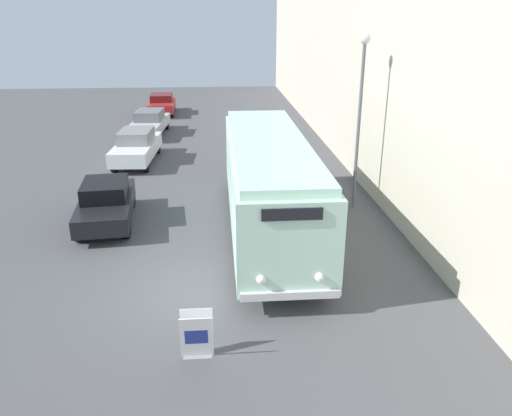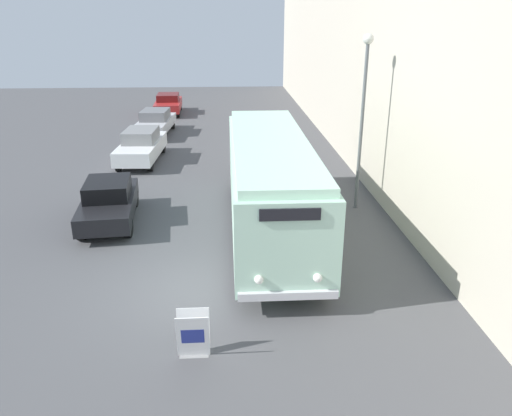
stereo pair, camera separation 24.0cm
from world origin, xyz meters
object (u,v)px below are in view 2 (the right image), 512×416
Objects in this scene: streetlamp at (364,99)px; parked_car_distant at (168,103)px; parked_car_mid at (141,146)px; parked_car_near at (109,202)px; sign_board at (193,335)px; vintage_bus at (270,180)px; parked_car_far at (155,122)px.

streetlamp is 1.40× the size of parked_car_distant.
parked_car_near is at bearing -86.15° from parked_car_mid.
streetlamp is 1.29× the size of parked_car_mid.
parked_car_near is at bearing -174.44° from streetlamp.
sign_board is 15.68m from parked_car_mid.
parked_car_distant is (-0.03, 12.80, -0.06)m from parked_car_mid.
vintage_bus reaches higher than parked_car_distant.
parked_car_near reaches higher than sign_board.
sign_board is 28.31m from parked_car_distant.
parked_car_near is at bearing 168.27° from vintage_bus.
parked_car_distant is at bearing 93.56° from parked_car_far.
vintage_bus reaches higher than parked_car_far.
vintage_bus is 2.16× the size of parked_car_far.
streetlamp is 9.52m from parked_car_near.
sign_board is 10.70m from streetlamp.
streetlamp is 21.88m from parked_car_distant.
vintage_bus is 2.16× the size of parked_car_mid.
sign_board is 8.27m from parked_car_near.
parked_car_mid is at bearing 142.57° from streetlamp.
parked_car_far is 1.08× the size of parked_car_distant.
parked_car_mid reaches higher than parked_car_near.
vintage_bus is 10.51m from parked_car_mid.
sign_board is at bearing -76.52° from parked_car_far.
vintage_bus is 5.69m from parked_car_near.
parked_car_far is at bearing 125.16° from streetlamp.
streetlamp is at bearing 56.61° from sign_board.
parked_car_far is at bearing 99.35° from sign_board.
sign_board is 0.22× the size of parked_car_mid.
streetlamp reaches higher than parked_car_distant.
parked_car_far is (-9.07, 12.87, -3.29)m from streetlamp.
streetlamp reaches higher than parked_car_far.
vintage_bus reaches higher than parked_car_mid.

